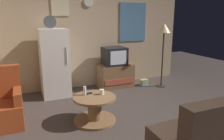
% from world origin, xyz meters
% --- Properties ---
extents(ground_plane, '(12.00, 12.00, 0.00)m').
position_xyz_m(ground_plane, '(0.00, 0.00, 0.00)').
color(ground_plane, '#3D332D').
extents(wall_with_art, '(5.20, 0.12, 2.63)m').
position_xyz_m(wall_with_art, '(0.01, 2.45, 1.32)').
color(wall_with_art, tan).
rests_on(wall_with_art, ground_plane).
extents(fridge, '(0.60, 0.62, 1.77)m').
position_xyz_m(fridge, '(-0.88, 2.00, 0.75)').
color(fridge, silver).
rests_on(fridge, ground_plane).
extents(tv_stand, '(0.84, 0.53, 0.58)m').
position_xyz_m(tv_stand, '(0.61, 2.04, 0.29)').
color(tv_stand, brown).
rests_on(tv_stand, ground_plane).
extents(crt_tv, '(0.54, 0.51, 0.44)m').
position_xyz_m(crt_tv, '(0.58, 2.04, 0.80)').
color(crt_tv, black).
rests_on(crt_tv, tv_stand).
extents(standing_lamp, '(0.32, 0.32, 1.59)m').
position_xyz_m(standing_lamp, '(1.72, 1.61, 1.36)').
color(standing_lamp, '#332D28').
rests_on(standing_lamp, ground_plane).
extents(coffee_table, '(0.72, 0.72, 0.44)m').
position_xyz_m(coffee_table, '(-0.47, 0.44, 0.22)').
color(coffee_table, brown).
rests_on(coffee_table, ground_plane).
extents(wine_glass, '(0.05, 0.05, 0.15)m').
position_xyz_m(wine_glass, '(-0.60, 0.58, 0.52)').
color(wine_glass, silver).
rests_on(wine_glass, coffee_table).
extents(mug_ceramic_white, '(0.08, 0.08, 0.09)m').
position_xyz_m(mug_ceramic_white, '(-0.33, 0.49, 0.49)').
color(mug_ceramic_white, silver).
rests_on(mug_ceramic_white, coffee_table).
extents(remote_control, '(0.16, 0.07, 0.02)m').
position_xyz_m(remote_control, '(-0.54, 0.59, 0.46)').
color(remote_control, black).
rests_on(remote_control, coffee_table).
extents(armchair, '(0.68, 0.68, 0.96)m').
position_xyz_m(armchair, '(-1.94, 0.91, 0.34)').
color(armchair, maroon).
rests_on(armchair, ground_plane).
extents(couch, '(1.70, 0.80, 0.92)m').
position_xyz_m(couch, '(0.68, -1.17, 0.31)').
color(couch, '#38281E').
rests_on(couch, ground_plane).
extents(book_stack, '(0.22, 0.16, 0.15)m').
position_xyz_m(book_stack, '(1.35, 1.86, 0.07)').
color(book_stack, '#61AF9C').
rests_on(book_stack, ground_plane).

